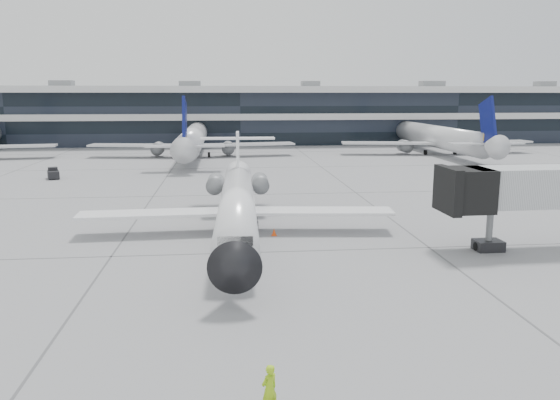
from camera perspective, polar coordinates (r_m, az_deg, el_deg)
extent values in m
plane|color=gray|center=(34.30, -0.56, -5.45)|extent=(220.00, 220.00, 0.00)
cube|color=black|center=(114.90, -4.32, 8.62)|extent=(170.00, 22.00, 10.00)
cylinder|color=white|center=(37.72, -4.50, -0.64)|extent=(3.18, 22.21, 2.49)
cone|color=black|center=(25.73, -4.72, -6.19)|extent=(2.57, 2.66, 2.49)
cone|color=white|center=(50.03, -4.39, 2.56)|extent=(2.46, 3.02, 2.37)
cube|color=white|center=(39.28, -13.26, -1.40)|extent=(10.23, 2.79, 0.20)
cube|color=white|center=(39.16, 4.34, -1.17)|extent=(10.34, 3.41, 0.20)
cylinder|color=slate|center=(45.15, -6.77, 1.72)|extent=(1.48, 3.18, 1.38)
cylinder|color=slate|center=(45.12, -2.09, 1.78)|extent=(1.48, 3.18, 1.38)
cube|color=white|center=(49.24, -4.43, 4.70)|extent=(0.33, 2.41, 4.15)
cube|color=white|center=(49.47, -4.45, 6.45)|extent=(6.69, 1.68, 0.15)
cylinder|color=black|center=(29.73, -4.58, -7.58)|extent=(0.18, 0.52, 0.52)
cylinder|color=black|center=(39.96, -6.43, -2.70)|extent=(0.24, 0.60, 0.59)
cylinder|color=black|center=(39.93, -2.45, -2.65)|extent=(0.24, 0.60, 0.59)
cube|color=black|center=(35.51, 19.05, 1.04)|extent=(2.51, 3.06, 2.63)
cylinder|color=slate|center=(36.75, 21.03, -2.96)|extent=(0.41, 0.41, 2.63)
cube|color=black|center=(36.99, 20.92, -4.44)|extent=(1.72, 1.35, 0.66)
imported|color=#A4DD17|center=(17.69, -1.13, -19.19)|extent=(0.71, 0.66, 1.63)
cone|color=#FF490D|center=(38.11, -0.62, -3.36)|extent=(0.33, 0.33, 0.52)
cube|color=#FF490D|center=(38.17, -0.62, -3.72)|extent=(0.39, 0.39, 0.03)
cube|color=black|center=(68.92, -22.60, 2.48)|extent=(1.85, 2.36, 0.84)
cube|color=black|center=(69.31, -22.66, 2.99)|extent=(1.26, 1.15, 0.47)
cylinder|color=black|center=(69.68, -23.04, 2.28)|extent=(0.30, 0.45, 0.41)
cylinder|color=black|center=(69.73, -22.20, 2.35)|extent=(0.30, 0.45, 0.41)
cylinder|color=black|center=(68.19, -22.97, 2.11)|extent=(0.30, 0.45, 0.41)
cylinder|color=black|center=(68.25, -22.11, 2.18)|extent=(0.30, 0.45, 0.41)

